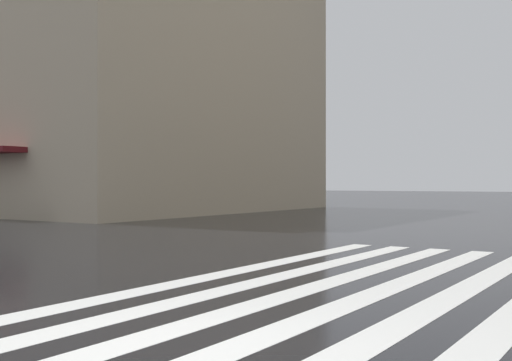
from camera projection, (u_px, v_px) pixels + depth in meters
name	position (u px, v px, depth m)	size (l,w,h in m)	color
ground_plane	(171.00, 349.00, 6.10)	(220.00, 220.00, 0.00)	black
zebra_crossing	(411.00, 296.00, 8.92)	(13.00, 7.50, 0.01)	silver
haussmann_block_mid	(60.00, 67.00, 40.31)	(21.00, 27.94, 18.36)	tan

